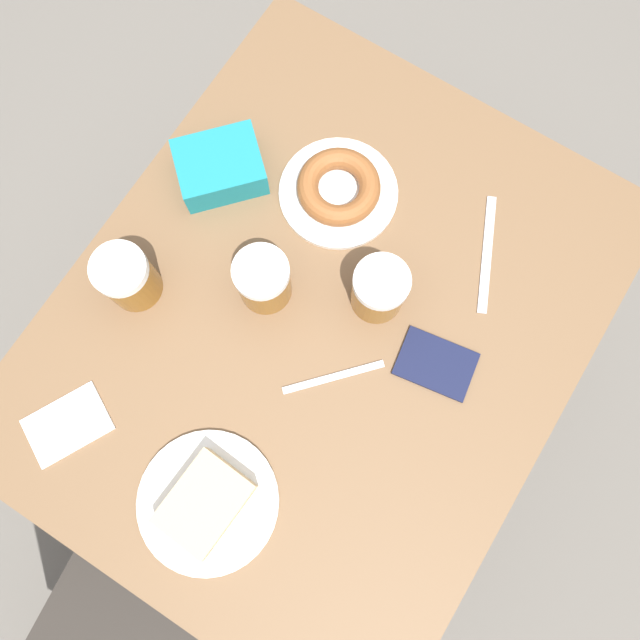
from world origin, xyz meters
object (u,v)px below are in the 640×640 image
Objects in this scene: knife at (487,254)px; beer_mug_right at (263,280)px; beer_mug_center at (128,278)px; passport_near_edge at (436,364)px; plate_with_cake at (206,503)px; plate_with_donut at (339,189)px; blue_pouch at (220,167)px; fork at (333,377)px; napkin_folded at (68,425)px; beer_mug_left at (379,290)px.

beer_mug_right is at bearing 41.76° from knife.
beer_mug_center reaches higher than passport_near_edge.
plate_with_cake is at bearing 108.61° from beer_mug_right.
passport_near_edge is at bearing 95.55° from knife.
plate_with_donut is at bearing -92.99° from beer_mug_right.
blue_pouch is at bearing -91.64° from beer_mug_center.
beer_mug_right is at bearing -20.64° from fork.
beer_mug_center is at bearing 7.32° from fork.
beer_mug_center is at bearing 58.68° from plate_with_donut.
napkin_folded is at bearing 94.01° from blue_pouch.
fork is at bearing 93.60° from beer_mug_left.
knife is (-0.11, -0.33, -0.00)m from fork.
plate_with_donut is 1.04× the size of knife.
plate_with_cake is 1.63× the size of passport_near_edge.
blue_pouch is (0.30, -0.48, 0.01)m from plate_with_cake.
beer_mug_right is at bearing -112.11° from napkin_folded.
beer_mug_center is at bearing 88.36° from blue_pouch.
plate_with_donut is 0.35m from passport_near_edge.
beer_mug_center is 0.22m from beer_mug_right.
napkin_folded and fork have the same top height.
passport_near_edge reaches higher than fork.
beer_mug_center is 0.61m from knife.
blue_pouch is (0.35, -0.05, -0.02)m from beer_mug_left.
plate_with_donut is 1.35× the size of napkin_folded.
blue_pouch reaches higher than plate_with_donut.
plate_with_donut is at bearing -121.32° from beer_mug_center.
plate_with_donut is 0.33m from fork.
passport_near_edge is at bearing 169.17° from blue_pouch.
knife is at bearing -84.45° from passport_near_edge.
fork is at bearing 120.39° from plate_with_donut.
plate_with_cake is at bearing -175.14° from napkin_folded.
beer_mug_left is 0.80× the size of passport_near_edge.
beer_mug_center is (0.31, -0.23, 0.04)m from plate_with_cake.
fork is at bearing 150.52° from blue_pouch.
passport_near_edge is at bearing 149.78° from plate_with_donut.
knife is (-0.44, -0.62, -0.00)m from napkin_folded.
beer_mug_left reaches higher than blue_pouch.
fork is 0.74× the size of blue_pouch.
beer_mug_center reaches higher than plate_with_cake.
plate_with_donut reaches higher than knife.
plate_with_cake is 0.43m from passport_near_edge.
blue_pouch is (0.36, -0.20, 0.03)m from fork.
plate_with_cake is at bearing 77.12° from fork.
knife is 1.10× the size of blue_pouch.
passport_near_edge is (-0.02, 0.22, 0.00)m from knife.
napkin_folded is (0.16, 0.58, -0.02)m from plate_with_donut.
passport_near_edge is at bearing -140.44° from fork.
plate_with_donut is 1.91× the size of beer_mug_center.
knife is (-0.28, -0.04, -0.02)m from plate_with_donut.
plate_with_cake is at bearing 121.91° from blue_pouch.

